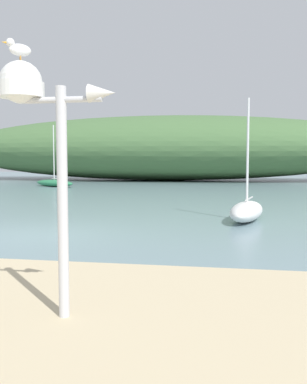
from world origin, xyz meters
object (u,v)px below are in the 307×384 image
sailboat_off_point (54,183)px  sailboat_east_reach (247,211)px  mast_structure (34,107)px  seagull_on_radar (19,49)px

sailboat_off_point → sailboat_east_reach: bearing=-50.1°
mast_structure → sailboat_east_reach: 10.35m
seagull_on_radar → mast_structure: bearing=3.8°
sailboat_off_point → seagull_on_radar: bearing=-67.7°
seagull_on_radar → sailboat_off_point: size_ratio=0.06×
sailboat_east_reach → mast_structure: bearing=-106.5°
mast_structure → sailboat_east_reach: sailboat_east_reach is taller
sailboat_off_point → mast_structure: bearing=-67.3°
seagull_on_radar → sailboat_east_reach: (3.03, 9.69, -2.91)m
sailboat_off_point → sailboat_east_reach: (13.78, -16.46, 0.05)m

